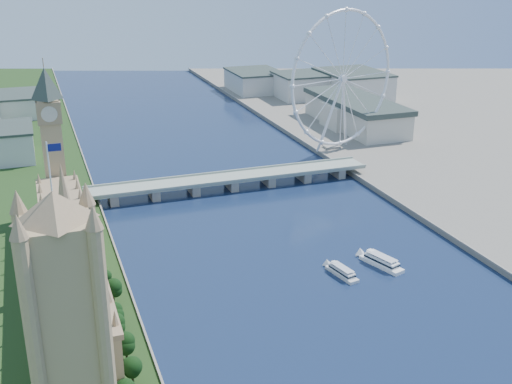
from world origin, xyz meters
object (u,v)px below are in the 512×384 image
london_eye (343,79)px  tour_boat_near (342,276)px  victoria_tower (66,315)px  tour_boat_far (381,266)px

london_eye → tour_boat_near: size_ratio=4.72×
victoria_tower → tour_boat_far: victoria_tower is taller
victoria_tower → london_eye: bearing=49.6°
victoria_tower → tour_boat_far: 205.81m
tour_boat_near → tour_boat_far: (26.92, 3.05, 0.00)m
victoria_tower → tour_boat_far: bearing=27.0°
london_eye → tour_boat_near: 246.96m
london_eye → tour_boat_far: (-78.12, -210.02, -67.52)m
london_eye → tour_boat_near: london_eye is taller
london_eye → tour_boat_near: bearing=-116.2°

